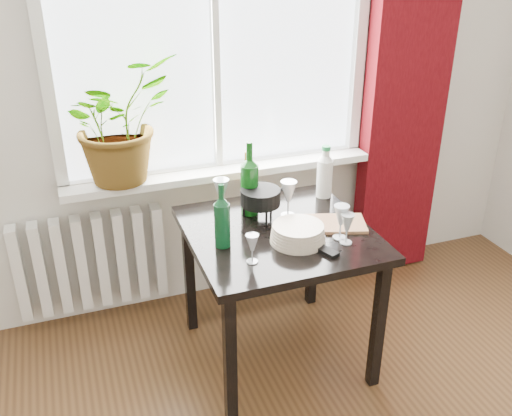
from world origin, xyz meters
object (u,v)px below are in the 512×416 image
object	(u,v)px
wine_bottle_right	(250,178)
wineglass_back_left	(221,196)
potted_plant	(117,120)
wineglass_front_right	(341,222)
plate_stack	(298,234)
cleaning_bottle	(325,171)
radiator	(91,261)
fondue_pot	(260,204)
tv_remote	(322,249)
wineglass_far_right	(347,229)
wineglass_back_center	(288,198)
cutting_board	(334,224)
wineglass_front_left	(252,248)
table	(278,247)
wine_bottle_left	(222,215)
bottle_amber	(247,177)

from	to	relation	value
wine_bottle_right	wineglass_back_left	size ratio (longest dim) A/B	2.04
potted_plant	wineglass_front_right	xyz separation A→B (m)	(0.87, -0.79, -0.34)
plate_stack	cleaning_bottle	bearing A→B (deg)	51.09
radiator	fondue_pot	xyz separation A→B (m)	(0.81, -0.48, 0.44)
wineglass_front_right	tv_remote	size ratio (longest dim) A/B	1.04
wine_bottle_right	wineglass_far_right	size ratio (longest dim) A/B	2.56
radiator	wineglass_back_center	xyz separation A→B (m)	(0.95, -0.50, 0.46)
potted_plant	fondue_pot	world-z (taller)	potted_plant
cutting_board	radiator	bearing A→B (deg)	148.95
plate_stack	fondue_pot	world-z (taller)	fondue_pot
wineglass_front_right	wineglass_front_left	size ratio (longest dim) A/B	1.26
radiator	cutting_board	bearing A→B (deg)	-31.05
wineglass_back_left	cutting_board	distance (m)	0.57
table	plate_stack	bearing A→B (deg)	-72.87
table	wine_bottle_left	distance (m)	0.38
wineglass_far_right	wineglass_front_left	bearing A→B (deg)	-178.59
wineglass_far_right	wineglass_back_center	xyz separation A→B (m)	(-0.14, 0.34, 0.02)
potted_plant	wine_bottle_left	size ratio (longest dim) A/B	2.11
wine_bottle_left	wineglass_back_left	xyz separation A→B (m)	(0.09, 0.32, -0.06)
wineglass_back_left	wineglass_front_right	bearing A→B (deg)	-44.77
wine_bottle_left	fondue_pot	world-z (taller)	wine_bottle_left
wineglass_far_right	fondue_pot	distance (m)	0.46
wineglass_front_left	tv_remote	size ratio (longest dim) A/B	0.83
cleaning_bottle	wineglass_front_right	world-z (taller)	cleaning_bottle
wineglass_back_center	tv_remote	world-z (taller)	wineglass_back_center
potted_plant	wine_bottle_right	xyz separation A→B (m)	(0.56, -0.40, -0.23)
wine_bottle_left	wineglass_front_left	distance (m)	0.21
wine_bottle_right	tv_remote	size ratio (longest dim) A/B	2.35
wineglass_back_center	cutting_board	world-z (taller)	wineglass_back_center
bottle_amber	tv_remote	distance (m)	0.62
radiator	plate_stack	size ratio (longest dim) A/B	3.14
radiator	plate_stack	xyz separation A→B (m)	(0.89, -0.76, 0.40)
table	cutting_board	bearing A→B (deg)	-9.33
wine_bottle_left	wine_bottle_right	world-z (taller)	wine_bottle_right
cleaning_bottle	tv_remote	world-z (taller)	cleaning_bottle
wine_bottle_left	wineglass_back_left	world-z (taller)	wine_bottle_left
wine_bottle_left	radiator	bearing A→B (deg)	129.42
wine_bottle_right	wineglass_back_left	world-z (taller)	wine_bottle_right
table	cleaning_bottle	xyz separation A→B (m)	(0.37, 0.27, 0.24)
cleaning_bottle	wineglass_back_center	size ratio (longest dim) A/B	1.50
bottle_amber	wineglass_front_left	distance (m)	0.60
table	potted_plant	xyz separation A→B (m)	(-0.63, 0.62, 0.52)
radiator	wineglass_back_left	size ratio (longest dim) A/B	4.27
plate_stack	tv_remote	bearing A→B (deg)	-57.85
wineglass_back_center	wineglass_back_left	distance (m)	0.33
fondue_pot	cutting_board	world-z (taller)	fondue_pot
plate_stack	cutting_board	distance (m)	0.25
cleaning_bottle	cutting_board	distance (m)	0.36
cleaning_bottle	cutting_board	size ratio (longest dim) A/B	0.97
tv_remote	radiator	bearing A→B (deg)	117.21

